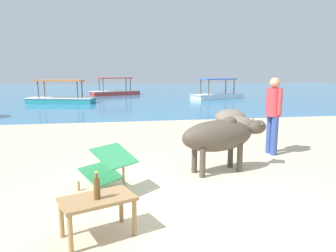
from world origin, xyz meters
TOP-DOWN VIEW (x-y plane):
  - sand_beach at (0.00, 0.00)m, footprint 18.00×14.00m
  - water_surface at (0.00, 22.00)m, footprint 60.00×36.00m
  - cow at (0.80, 1.11)m, footprint 1.75×0.82m
  - low_bench_table at (-1.21, -0.78)m, footprint 0.87×0.68m
  - bottle at (-1.20, -0.81)m, footprint 0.07×0.07m
  - deck_chair_near at (-1.11, 0.52)m, footprint 0.90×0.93m
  - person_standing at (2.30, 2.08)m, footprint 0.32×0.51m
  - shore_rock_large at (2.51, 4.36)m, footprint 0.95×0.73m
  - shore_rock_medium at (2.77, 5.66)m, footprint 1.42×1.42m
  - boat_red at (-0.73, 19.98)m, footprint 3.83×2.47m
  - boat_teal at (-3.77, 14.27)m, footprint 3.84×1.98m
  - boat_white at (5.74, 15.63)m, footprint 3.83×2.50m

SIDE VIEW (x-z plane):
  - water_surface at x=0.00m, z-range -0.01..0.01m
  - sand_beach at x=0.00m, z-range 0.00..0.04m
  - shore_rock_large at x=2.51m, z-range 0.04..0.53m
  - boat_red at x=-0.73m, z-range -0.35..0.94m
  - boat_teal at x=-3.77m, z-range -0.35..0.94m
  - boat_white at x=5.74m, z-range -0.35..0.94m
  - shore_rock_medium at x=2.77m, z-range 0.04..0.57m
  - low_bench_table at x=-1.21m, z-range 0.19..0.62m
  - deck_chair_near at x=-1.11m, z-range 0.08..0.77m
  - bottle at x=-1.20m, z-range 0.45..0.74m
  - cow at x=0.80m, z-range 0.20..1.17m
  - person_standing at x=2.30m, z-range 0.18..1.80m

